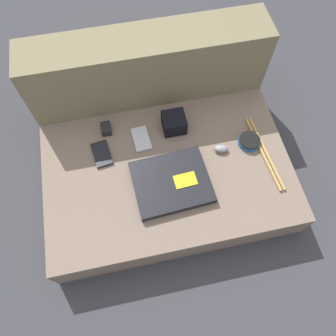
{
  "coord_description": "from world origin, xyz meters",
  "views": [
    {
      "loc": [
        -0.12,
        -0.59,
        1.4
      ],
      "look_at": [
        0.0,
        0.0,
        0.18
      ],
      "focal_mm": 35.0,
      "sensor_mm": 36.0,
      "label": 1
    }
  ],
  "objects_px": {
    "phone_silver": "(102,154)",
    "speaker_puck": "(249,141)",
    "laptop": "(172,182)",
    "phone_black": "(141,139)",
    "charger_brick": "(106,129)",
    "computer_mouse": "(221,149)",
    "camera_pouch": "(174,123)"
  },
  "relations": [
    {
      "from": "speaker_puck",
      "to": "phone_black",
      "type": "relative_size",
      "value": 0.75
    },
    {
      "from": "computer_mouse",
      "to": "camera_pouch",
      "type": "distance_m",
      "value": 0.24
    },
    {
      "from": "laptop",
      "to": "phone_silver",
      "type": "distance_m",
      "value": 0.33
    },
    {
      "from": "speaker_puck",
      "to": "charger_brick",
      "type": "distance_m",
      "value": 0.63
    },
    {
      "from": "speaker_puck",
      "to": "computer_mouse",
      "type": "bearing_deg",
      "value": -175.31
    },
    {
      "from": "computer_mouse",
      "to": "camera_pouch",
      "type": "bearing_deg",
      "value": 149.58
    },
    {
      "from": "phone_black",
      "to": "charger_brick",
      "type": "xyz_separation_m",
      "value": [
        -0.14,
        0.08,
        0.01
      ]
    },
    {
      "from": "computer_mouse",
      "to": "phone_silver",
      "type": "distance_m",
      "value": 0.51
    },
    {
      "from": "computer_mouse",
      "to": "camera_pouch",
      "type": "height_order",
      "value": "camera_pouch"
    },
    {
      "from": "phone_silver",
      "to": "camera_pouch",
      "type": "bearing_deg",
      "value": 4.57
    },
    {
      "from": "speaker_puck",
      "to": "phone_black",
      "type": "height_order",
      "value": "speaker_puck"
    },
    {
      "from": "camera_pouch",
      "to": "laptop",
      "type": "bearing_deg",
      "value": -104.17
    },
    {
      "from": "laptop",
      "to": "phone_black",
      "type": "relative_size",
      "value": 2.54
    },
    {
      "from": "laptop",
      "to": "charger_brick",
      "type": "xyz_separation_m",
      "value": [
        -0.23,
        0.31,
        0.0
      ]
    },
    {
      "from": "camera_pouch",
      "to": "charger_brick",
      "type": "relative_size",
      "value": 1.69
    },
    {
      "from": "speaker_puck",
      "to": "phone_black",
      "type": "xyz_separation_m",
      "value": [
        -0.46,
        0.11,
        -0.01
      ]
    },
    {
      "from": "speaker_puck",
      "to": "phone_silver",
      "type": "distance_m",
      "value": 0.64
    },
    {
      "from": "charger_brick",
      "to": "phone_black",
      "type": "bearing_deg",
      "value": -28.31
    },
    {
      "from": "phone_silver",
      "to": "phone_black",
      "type": "xyz_separation_m",
      "value": [
        0.18,
        0.04,
        -0.0
      ]
    },
    {
      "from": "phone_silver",
      "to": "camera_pouch",
      "type": "relative_size",
      "value": 1.3
    },
    {
      "from": "phone_silver",
      "to": "speaker_puck",
      "type": "bearing_deg",
      "value": -14.22
    },
    {
      "from": "laptop",
      "to": "phone_black",
      "type": "height_order",
      "value": "laptop"
    },
    {
      "from": "speaker_puck",
      "to": "camera_pouch",
      "type": "height_order",
      "value": "camera_pouch"
    },
    {
      "from": "computer_mouse",
      "to": "phone_silver",
      "type": "xyz_separation_m",
      "value": [
        -0.51,
        0.09,
        -0.01
      ]
    },
    {
      "from": "speaker_puck",
      "to": "phone_black",
      "type": "distance_m",
      "value": 0.47
    },
    {
      "from": "laptop",
      "to": "phone_black",
      "type": "distance_m",
      "value": 0.25
    },
    {
      "from": "laptop",
      "to": "camera_pouch",
      "type": "bearing_deg",
      "value": 72.6
    },
    {
      "from": "phone_black",
      "to": "charger_brick",
      "type": "bearing_deg",
      "value": 147.77
    },
    {
      "from": "computer_mouse",
      "to": "camera_pouch",
      "type": "relative_size",
      "value": 0.66
    },
    {
      "from": "computer_mouse",
      "to": "charger_brick",
      "type": "relative_size",
      "value": 1.12
    },
    {
      "from": "camera_pouch",
      "to": "charger_brick",
      "type": "xyz_separation_m",
      "value": [
        -0.3,
        0.05,
        -0.02
      ]
    },
    {
      "from": "speaker_puck",
      "to": "charger_brick",
      "type": "height_order",
      "value": "charger_brick"
    }
  ]
}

